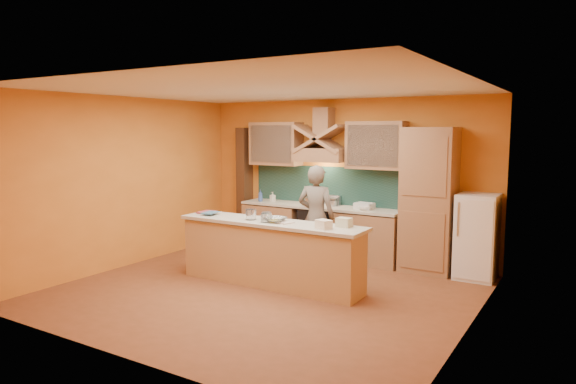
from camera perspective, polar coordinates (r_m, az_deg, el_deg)
The scene contains 36 objects.
floor at distance 7.36m, azimuth -2.58°, elevation -10.94°, with size 5.50×5.00×0.01m, color brown.
ceiling at distance 7.03m, azimuth -2.70°, elevation 11.34°, with size 5.50×5.00×0.01m, color white.
wall_back at distance 9.23m, azimuth 6.05°, elevation 1.54°, with size 5.50×0.02×2.80m, color orange.
wall_front at distance 5.20m, azimuth -18.22°, elevation -2.89°, with size 5.50×0.02×2.80m, color orange.
wall_left at distance 8.88m, azimuth -17.53°, elevation 1.06°, with size 0.02×5.00×2.80m, color orange.
wall_right at distance 5.99m, azimuth 19.77°, elevation -1.70°, with size 0.02×5.00×2.80m, color orange.
base_cabinet_left at distance 9.71m, azimuth -1.49°, elevation -3.94°, with size 1.10×0.60×0.86m, color #A06E49.
base_cabinet_right at distance 8.84m, azimuth 8.96°, elevation -5.10°, with size 1.10×0.60×0.86m, color #A06E49.
counter_top at distance 9.15m, azimuth 3.51°, elevation -1.63°, with size 3.00×0.62×0.04m, color beige.
stove at distance 9.23m, azimuth 3.49°, elevation -4.39°, with size 0.60×0.58×0.90m, color black.
backsplash at distance 9.36m, azimuth 4.34°, elevation 0.71°, with size 3.00×0.03×0.70m, color #183530.
range_hood at distance 9.11m, azimuth 3.70°, elevation 4.15°, with size 0.92×0.50×0.24m, color #A06E49.
hood_chimney at distance 9.19m, azimuth 4.02°, elevation 7.78°, with size 0.30×0.30×0.50m, color #A06E49.
upper_cabinet_left at distance 9.67m, azimuth -1.36°, elevation 5.38°, with size 1.00×0.35×0.80m, color #A06E49.
upper_cabinet_right at distance 8.75m, azimuth 9.77°, elevation 5.13°, with size 1.00×0.35×0.80m, color #A06E49.
pantry_column at distance 8.40m, azimuth 15.38°, elevation -0.91°, with size 0.80×0.60×2.30m, color #A06E49.
fridge at distance 8.31m, azimuth 20.26°, elevation -4.66°, with size 0.58×0.60×1.30m, color white.
trim_column_left at distance 10.17m, azimuth -4.83°, elevation 0.63°, with size 0.20×0.30×2.30m, color #472816.
island_body at distance 7.53m, azimuth -1.95°, elevation -7.04°, with size 2.80×0.55×0.88m, color tan.
island_top at distance 7.43m, azimuth -1.97°, elevation -3.45°, with size 2.90×0.62×0.05m, color beige.
person at distance 8.33m, azimuth 3.15°, elevation -2.82°, with size 0.62×0.41×1.70m, color #70665B.
pot_large at distance 9.09m, azimuth 2.50°, elevation -1.18°, with size 0.21×0.21×0.16m, color silver.
pot_small at distance 9.12m, azimuth 4.89°, elevation -1.27°, with size 0.21×0.21×0.13m, color #B0AFB6.
soap_bottle_a at distance 9.68m, azimuth -1.72°, elevation -0.51°, with size 0.08×0.08×0.18m, color beige.
soap_bottle_b at distance 9.64m, azimuth -3.09°, elevation -0.40°, with size 0.09×0.09×0.22m, color #375399.
bowl_back at distance 8.72m, azimuth 8.56°, elevation -1.74°, with size 0.23×0.23×0.07m, color white.
dish_rack at distance 8.80m, azimuth 8.48°, elevation -1.55°, with size 0.30×0.24×0.11m, color silver.
book_lower at distance 8.32m, azimuth -9.63°, elevation -2.17°, with size 0.21×0.28×0.03m, color #A43A41.
book_upper at distance 8.11m, azimuth -9.21°, elevation -2.25°, with size 0.20×0.27×0.02m, color #3C6684.
jar_large at distance 7.55m, azimuth -4.14°, elevation -2.51°, with size 0.16×0.16×0.16m, color white.
jar_small at distance 7.33m, azimuth -2.57°, elevation -2.88°, with size 0.12×0.12×0.13m, color white.
kitchen_scale at distance 7.54m, azimuth -2.41°, elevation -2.74°, with size 0.11×0.11×0.10m, color silver.
mixing_bowl at distance 7.34m, azimuth -1.41°, elevation -3.09°, with size 0.30×0.30×0.07m, color white.
cloth at distance 7.29m, azimuth -0.52°, elevation -3.38°, with size 0.26×0.20×0.02m, color beige.
grocery_bag_a at distance 7.02m, azimuth 6.25°, elevation -3.38°, with size 0.19×0.15×0.12m, color beige.
grocery_bag_b at distance 6.86m, azimuth 3.98°, elevation -3.61°, with size 0.19×0.15×0.12m, color beige.
Camera 1 is at (3.91, -5.82, 2.25)m, focal length 32.00 mm.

